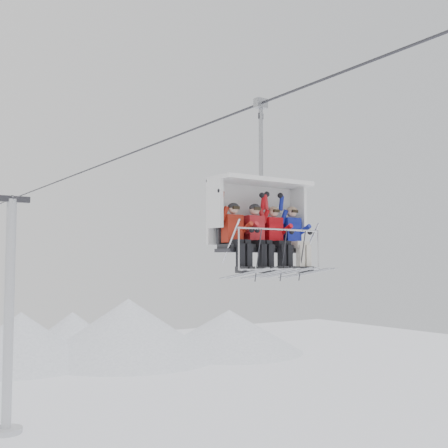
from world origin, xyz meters
TOP-DOWN VIEW (x-y plane):
  - lift_tower_right at (0.00, 22.00)m, footprint 2.00×1.80m
  - haul_cable at (0.00, 0.00)m, footprint 0.06×50.00m
  - chairlift_carrier at (0.00, -1.40)m, footprint 2.46×1.17m
  - skier_far_left at (-0.85, -1.71)m, footprint 0.42×1.69m
  - skier_center_left at (-0.26, -1.71)m, footprint 0.42×1.69m
  - skier_center_right at (0.29, -1.71)m, footprint 0.41×1.69m
  - skier_far_right at (0.84, -1.71)m, footprint 0.42×1.69m

SIDE VIEW (x-z plane):
  - lift_tower_right at x=0.00m, z-range -0.96..12.52m
  - skier_center_right at x=0.29m, z-range 9.40..11.03m
  - skier_far_left at x=-0.85m, z-range 9.39..11.04m
  - skier_center_left at x=-0.26m, z-range 9.39..11.06m
  - skier_far_right at x=0.84m, z-range 9.39..11.06m
  - chairlift_carrier at x=0.00m, z-range 8.70..12.68m
  - haul_cable at x=0.00m, z-range 13.27..13.33m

